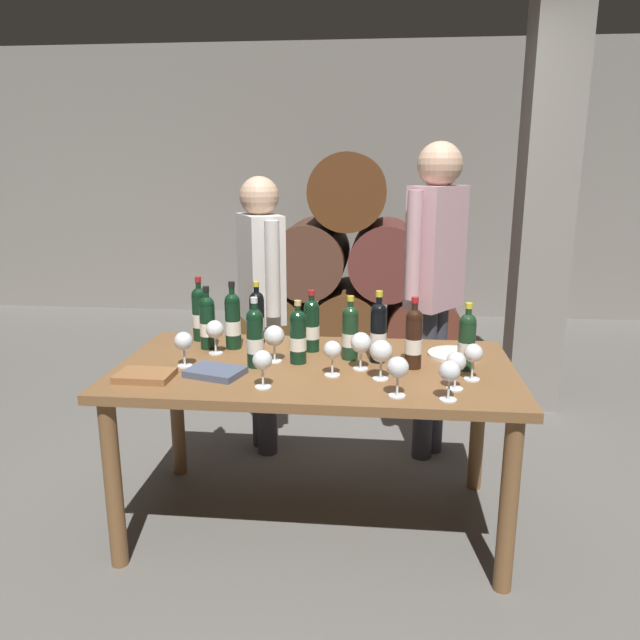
{
  "coord_description": "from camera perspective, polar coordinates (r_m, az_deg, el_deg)",
  "views": [
    {
      "loc": [
        0.27,
        -2.51,
        1.6
      ],
      "look_at": [
        0.0,
        0.2,
        0.91
      ],
      "focal_mm": 34.53,
      "sensor_mm": 36.0,
      "label": 1
    }
  ],
  "objects": [
    {
      "name": "ground_plane",
      "position": [
        2.99,
        -0.41,
        -18.14
      ],
      "size": [
        14.0,
        14.0,
        0.0
      ],
      "primitive_type": "plane",
      "color": "#66635E"
    },
    {
      "name": "cellar_back_wall",
      "position": [
        6.72,
        3.52,
        12.54
      ],
      "size": [
        10.0,
        0.24,
        2.8
      ],
      "primitive_type": "cube",
      "color": "gray",
      "rests_on": "ground_plane"
    },
    {
      "name": "barrel_stack",
      "position": [
        5.2,
        2.67,
        3.87
      ],
      "size": [
        1.86,
        0.9,
        1.69
      ],
      "color": "brown",
      "rests_on": "ground_plane"
    },
    {
      "name": "stone_pillar",
      "position": [
        4.25,
        20.02,
        9.35
      ],
      "size": [
        0.32,
        0.32,
        2.6
      ],
      "primitive_type": "cube",
      "color": "gray",
      "rests_on": "ground_plane"
    },
    {
      "name": "dining_table",
      "position": [
        2.69,
        -0.43,
        -6.03
      ],
      "size": [
        1.7,
        0.9,
        0.76
      ],
      "color": "brown",
      "rests_on": "ground_plane"
    },
    {
      "name": "wine_bottle_0",
      "position": [
        2.64,
        13.46,
        -1.89
      ],
      "size": [
        0.07,
        0.07,
        0.29
      ],
      "color": "#19381E",
      "rests_on": "dining_table"
    },
    {
      "name": "wine_bottle_1",
      "position": [
        2.83,
        -0.79,
        -0.44
      ],
      "size": [
        0.07,
        0.07,
        0.29
      ],
      "color": "black",
      "rests_on": "dining_table"
    },
    {
      "name": "wine_bottle_2",
      "position": [
        2.98,
        -5.86,
        0.34
      ],
      "size": [
        0.07,
        0.07,
        0.3
      ],
      "color": "black",
      "rests_on": "dining_table"
    },
    {
      "name": "wine_bottle_3",
      "position": [
        2.66,
        -2.05,
        -1.48
      ],
      "size": [
        0.07,
        0.07,
        0.28
      ],
      "color": "black",
      "rests_on": "dining_table"
    },
    {
      "name": "wine_bottle_4",
      "position": [
        2.71,
        2.82,
        -1.1
      ],
      "size": [
        0.07,
        0.07,
        0.29
      ],
      "color": "#19381E",
      "rests_on": "dining_table"
    },
    {
      "name": "wine_bottle_5",
      "position": [
        2.89,
        -8.09,
        0.0
      ],
      "size": [
        0.07,
        0.07,
        0.32
      ],
      "color": "black",
      "rests_on": "dining_table"
    },
    {
      "name": "wine_bottle_6",
      "position": [
        2.62,
        -6.04,
        -1.58
      ],
      "size": [
        0.07,
        0.07,
        0.3
      ],
      "color": "black",
      "rests_on": "dining_table"
    },
    {
      "name": "wine_bottle_7",
      "position": [
        2.68,
        5.43,
        -1.08
      ],
      "size": [
        0.07,
        0.07,
        0.32
      ],
      "color": "black",
      "rests_on": "dining_table"
    },
    {
      "name": "wine_bottle_8",
      "position": [
        2.62,
        8.68,
        -1.63
      ],
      "size": [
        0.07,
        0.07,
        0.31
      ],
      "color": "black",
      "rests_on": "dining_table"
    },
    {
      "name": "wine_bottle_9",
      "position": [
        2.91,
        -10.39,
        -0.16
      ],
      "size": [
        0.07,
        0.07,
        0.3
      ],
      "color": "black",
      "rests_on": "dining_table"
    },
    {
      "name": "wine_bottle_10",
      "position": [
        3.06,
        -11.09,
        0.63
      ],
      "size": [
        0.07,
        0.07,
        0.32
      ],
      "color": "black",
      "rests_on": "dining_table"
    },
    {
      "name": "wine_glass_0",
      "position": [
        2.29,
        11.91,
        -4.78
      ],
      "size": [
        0.08,
        0.08,
        0.15
      ],
      "color": "white",
      "rests_on": "dining_table"
    },
    {
      "name": "wine_glass_1",
      "position": [
        2.4,
        12.5,
        -3.92
      ],
      "size": [
        0.08,
        0.08,
        0.15
      ],
      "color": "white",
      "rests_on": "dining_table"
    },
    {
      "name": "wine_glass_2",
      "position": [
        2.5,
        1.15,
        -2.9
      ],
      "size": [
        0.07,
        0.07,
        0.15
      ],
      "color": "white",
      "rests_on": "dining_table"
    },
    {
      "name": "wine_glass_3",
      "position": [
        2.46,
        5.68,
        -2.96
      ],
      "size": [
        0.09,
        0.09,
        0.16
      ],
      "color": "white",
      "rests_on": "dining_table"
    },
    {
      "name": "wine_glass_4",
      "position": [
        2.67,
        -12.53,
        -2.02
      ],
      "size": [
        0.08,
        0.08,
        0.15
      ],
      "color": "white",
      "rests_on": "dining_table"
    },
    {
      "name": "wine_glass_5",
      "position": [
        2.83,
        -9.72,
        -0.94
      ],
      "size": [
        0.08,
        0.08,
        0.16
      ],
      "color": "white",
      "rests_on": "dining_table"
    },
    {
      "name": "wine_glass_6",
      "position": [
        2.68,
        -4.27,
        -1.53
      ],
      "size": [
        0.09,
        0.09,
        0.16
      ],
      "color": "white",
      "rests_on": "dining_table"
    },
    {
      "name": "wine_glass_7",
      "position": [
        2.58,
        3.81,
        -2.19
      ],
      "size": [
        0.09,
        0.09,
        0.16
      ],
      "color": "white",
      "rests_on": "dining_table"
    },
    {
      "name": "wine_glass_8",
      "position": [
        2.37,
        -5.36,
        -3.84
      ],
      "size": [
        0.08,
        0.08,
        0.15
      ],
      "color": "white",
      "rests_on": "dining_table"
    },
    {
      "name": "wine_glass_9",
      "position": [
        2.29,
        7.22,
        -4.48
      ],
      "size": [
        0.08,
        0.08,
        0.15
      ],
      "color": "white",
      "rests_on": "dining_table"
    },
    {
      "name": "wine_glass_10",
      "position": [
        2.52,
        14.02,
        -3.12
      ],
      "size": [
        0.08,
        0.08,
        0.15
      ],
      "color": "white",
      "rests_on": "dining_table"
    },
    {
      "name": "tasting_notebook",
      "position": [
        2.59,
        -15.9,
        -4.98
      ],
      "size": [
        0.22,
        0.16,
        0.03
      ],
      "primitive_type": "cube",
      "rotation": [
        0.0,
        0.0,
        -0.02
      ],
      "color": "#936038",
      "rests_on": "dining_table"
    },
    {
      "name": "leather_ledger",
      "position": [
        2.57,
        -9.68,
        -4.77
      ],
      "size": [
        0.26,
        0.22,
        0.03
      ],
      "primitive_type": "cube",
      "rotation": [
        0.0,
        0.0,
        -0.29
      ],
      "color": "#4C5670",
      "rests_on": "dining_table"
    },
    {
      "name": "serving_plate",
      "position": [
        2.85,
        12.36,
        -3.13
      ],
      "size": [
        0.24,
        0.24,
        0.01
      ],
      "primitive_type": "cylinder",
      "color": "white",
      "rests_on": "dining_table"
    },
    {
      "name": "sommelier_presenting",
      "position": [
        3.32,
        10.6,
        4.34
      ],
      "size": [
        0.34,
        0.41,
        1.72
      ],
      "color": "#383842",
      "rests_on": "ground_plane"
    },
    {
      "name": "taster_seated_left",
      "position": [
        3.36,
        -5.44,
        2.54
      ],
      "size": [
        0.31,
        0.45,
        1.54
      ],
      "color": "#383842",
      "rests_on": "ground_plane"
    }
  ]
}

